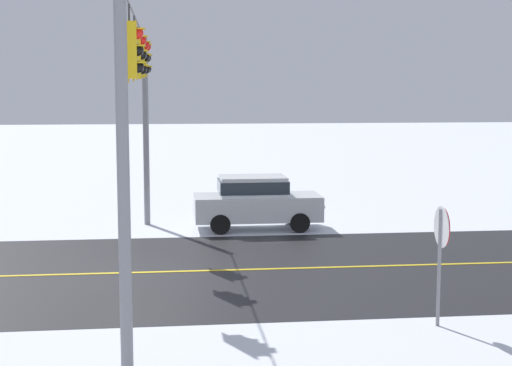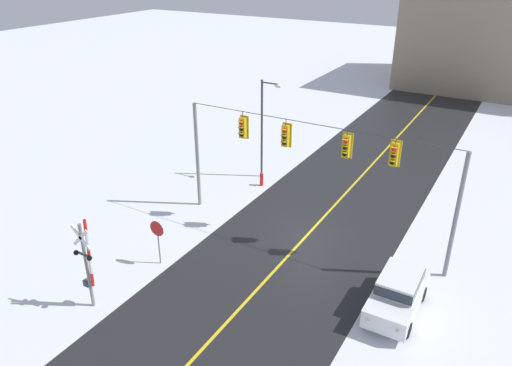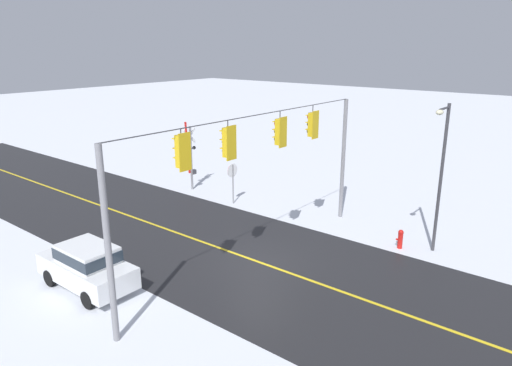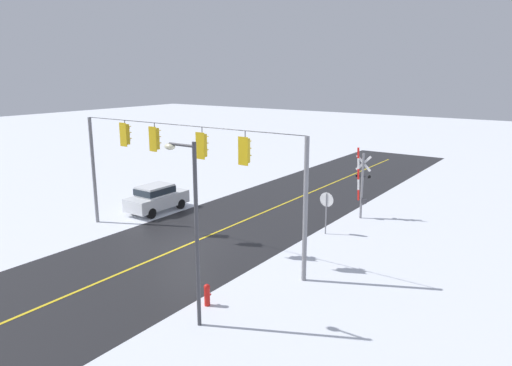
% 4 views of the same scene
% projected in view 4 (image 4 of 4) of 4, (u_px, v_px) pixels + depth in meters
% --- Properties ---
extents(ground_plane, '(160.00, 160.00, 0.00)m').
position_uv_depth(ground_plane, '(184.00, 246.00, 24.09)').
color(ground_plane, silver).
extents(road_asphalt, '(9.00, 80.00, 0.01)m').
position_uv_depth(road_asphalt, '(82.00, 289.00, 19.31)').
color(road_asphalt, black).
rests_on(road_asphalt, ground).
extents(lane_centre_line, '(0.14, 72.00, 0.01)m').
position_uv_depth(lane_centre_line, '(82.00, 289.00, 19.31)').
color(lane_centre_line, gold).
rests_on(lane_centre_line, ground).
extents(signal_span, '(14.20, 0.47, 6.22)m').
position_uv_depth(signal_span, '(180.00, 161.00, 23.11)').
color(signal_span, gray).
rests_on(signal_span, ground).
extents(stop_sign, '(0.80, 0.09, 2.35)m').
position_uv_depth(stop_sign, '(327.00, 204.00, 25.57)').
color(stop_sign, gray).
rests_on(stop_sign, ground).
extents(railroad_crossing, '(0.98, 0.31, 4.31)m').
position_uv_depth(railroad_crossing, '(362.00, 182.00, 28.28)').
color(railroad_crossing, gray).
rests_on(railroad_crossing, ground).
extents(parked_car_white, '(1.83, 4.21, 1.74)m').
position_uv_depth(parked_car_white, '(156.00, 197.00, 29.88)').
color(parked_car_white, white).
rests_on(parked_car_white, ground).
extents(streetlamp_near, '(1.39, 0.28, 6.50)m').
position_uv_depth(streetlamp_near, '(192.00, 218.00, 15.83)').
color(streetlamp_near, '#38383D').
rests_on(streetlamp_near, ground).
extents(fire_hydrant, '(0.24, 0.31, 0.88)m').
position_uv_depth(fire_hydrant, '(207.00, 294.00, 17.89)').
color(fire_hydrant, red).
rests_on(fire_hydrant, ground).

